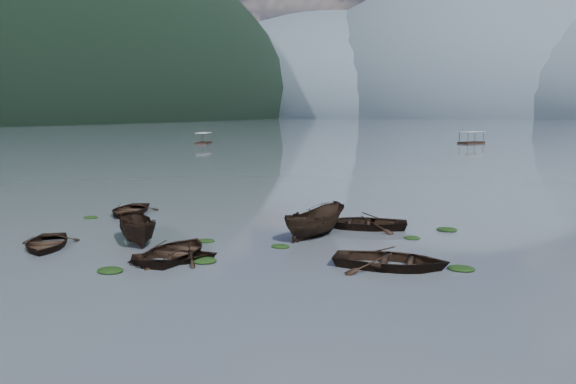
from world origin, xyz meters
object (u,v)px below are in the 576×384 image
(pontoon_left, at_px, (204,144))
(rowboat_3, at_px, (177,257))
(pontoon_centre, at_px, (471,143))
(rowboat_0, at_px, (46,248))

(pontoon_left, bearing_deg, rowboat_3, -76.63)
(rowboat_3, relative_size, pontoon_centre, 0.72)
(rowboat_3, bearing_deg, pontoon_left, -66.13)
(rowboat_3, bearing_deg, pontoon_centre, -98.75)
(pontoon_left, bearing_deg, rowboat_0, -80.54)
(rowboat_0, distance_m, rowboat_3, 7.05)
(rowboat_0, bearing_deg, pontoon_centre, 48.84)
(pontoon_centre, bearing_deg, rowboat_0, -65.93)
(rowboat_3, distance_m, pontoon_left, 97.73)
(pontoon_left, height_order, pontoon_centre, pontoon_centre)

